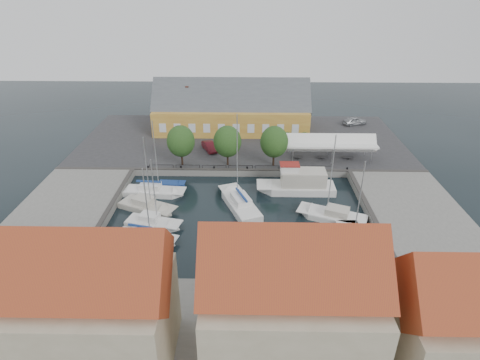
# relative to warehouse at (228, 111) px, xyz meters

# --- Properties ---
(ground) EXTENTS (140.00, 140.00, 0.00)m
(ground) POSITION_rel_warehouse_xyz_m (2.60, -28.36, -4.43)
(ground) COLOR black
(ground) RESTS_ON ground
(north_quay) EXTENTS (56.00, 26.00, 1.00)m
(north_quay) POSITION_rel_warehouse_xyz_m (2.60, -5.36, -3.93)
(north_quay) COLOR #2D2D30
(north_quay) RESTS_ON ground
(west_quay) EXTENTS (12.00, 24.00, 1.00)m
(west_quay) POSITION_rel_warehouse_xyz_m (-19.40, -30.36, -3.93)
(west_quay) COLOR slate
(west_quay) RESTS_ON ground
(east_quay) EXTENTS (12.00, 24.00, 1.00)m
(east_quay) POSITION_rel_warehouse_xyz_m (24.60, -30.36, -3.93)
(east_quay) COLOR slate
(east_quay) RESTS_ON ground
(south_bank) EXTENTS (56.00, 14.00, 1.00)m
(south_bank) POSITION_rel_warehouse_xyz_m (2.60, -49.36, -3.93)
(south_bank) COLOR slate
(south_bank) RESTS_ON ground
(quay_edge_fittings) EXTENTS (56.00, 24.72, 0.40)m
(quay_edge_fittings) POSITION_rel_warehouse_xyz_m (2.62, -23.61, -3.37)
(quay_edge_fittings) COLOR #383533
(quay_edge_fittings) RESTS_ON north_quay
(warehouse) EXTENTS (28.56, 14.00, 9.55)m
(warehouse) POSITION_rel_warehouse_xyz_m (0.00, 0.00, 0.00)
(warehouse) COLOR #BA7C2D
(warehouse) RESTS_ON north_quay
(tent_canopy) EXTENTS (14.00, 4.00, 2.83)m
(tent_canopy) POSITION_rel_warehouse_xyz_m (16.60, -13.86, -0.74)
(tent_canopy) COLOR white
(tent_canopy) RESTS_ON north_quay
(quay_trees) EXTENTS (18.20, 4.20, 6.30)m
(quay_trees) POSITION_rel_warehouse_xyz_m (0.60, -16.36, 0.45)
(quay_trees) COLOR black
(quay_trees) RESTS_ON north_quay
(car_silver) EXTENTS (4.96, 3.21, 1.57)m
(car_silver) POSITION_rel_warehouse_xyz_m (24.43, 2.61, -2.64)
(car_silver) COLOR #A4A7AC
(car_silver) RESTS_ON north_quay
(car_red) EXTENTS (3.13, 4.50, 1.41)m
(car_red) POSITION_rel_warehouse_xyz_m (-2.69, -10.68, -2.72)
(car_red) COLOR #5B141D
(car_red) RESTS_ON north_quay
(center_sailboat) EXTENTS (6.10, 9.75, 12.98)m
(center_sailboat) POSITION_rel_warehouse_xyz_m (2.68, -27.23, -4.06)
(center_sailboat) COLOR white
(center_sailboat) RESTS_ON ground
(trawler) EXTENTS (11.05, 3.34, 5.00)m
(trawler) POSITION_rel_warehouse_xyz_m (10.84, -22.74, -3.41)
(trawler) COLOR white
(trawler) RESTS_ON ground
(east_boat_b) EXTENTS (8.88, 5.82, 11.64)m
(east_boat_b) POSITION_rel_warehouse_xyz_m (14.39, -29.85, -4.17)
(east_boat_b) COLOR white
(east_boat_b) RESTS_ON ground
(east_boat_c) EXTENTS (2.83, 8.54, 10.80)m
(east_boat_c) POSITION_rel_warehouse_xyz_m (15.65, -35.70, -4.17)
(east_boat_c) COLOR white
(east_boat_c) RESTS_ON ground
(west_boat_a) EXTENTS (8.69, 3.13, 11.29)m
(west_boat_a) POSITION_rel_warehouse_xyz_m (-9.38, -23.94, -4.16)
(west_boat_a) COLOR white
(west_boat_a) RESTS_ON ground
(west_boat_b) EXTENTS (8.10, 5.54, 10.70)m
(west_boat_b) POSITION_rel_warehouse_xyz_m (-9.44, -27.94, -4.17)
(west_boat_b) COLOR #B8B3A6
(west_boat_b) RESTS_ON ground
(west_boat_c) EXTENTS (7.13, 3.75, 9.53)m
(west_boat_c) POSITION_rel_warehouse_xyz_m (-7.81, -31.81, -4.17)
(west_boat_c) COLOR white
(west_boat_c) RESTS_ON ground
(west_boat_d) EXTENTS (7.52, 3.87, 9.92)m
(west_boat_d) POSITION_rel_warehouse_xyz_m (-7.99, -34.92, -4.16)
(west_boat_d) COLOR white
(west_boat_d) RESTS_ON ground
(launch_sw) EXTENTS (5.29, 2.69, 0.98)m
(launch_sw) POSITION_rel_warehouse_xyz_m (-10.89, -38.45, -4.34)
(launch_sw) COLOR white
(launch_sw) RESTS_ON ground
(launch_nw) EXTENTS (3.97, 1.73, 0.88)m
(launch_nw) POSITION_rel_warehouse_xyz_m (-7.34, -21.36, -4.34)
(launch_nw) COLOR navy
(launch_nw) RESTS_ON ground
(townhouses) EXTENTS (36.30, 8.50, 12.00)m
(townhouses) POSITION_rel_warehouse_xyz_m (4.52, -51.60, 1.40)
(townhouses) COLOR #BFB093
(townhouses) RESTS_ON south_bank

